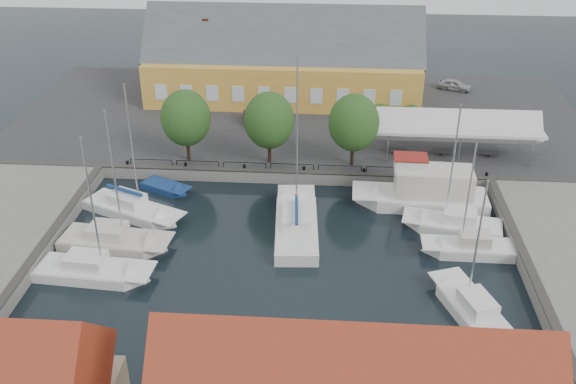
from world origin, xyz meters
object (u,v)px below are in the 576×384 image
object	(u,v)px
launch_sw	(29,357)
tent_canopy	(458,127)
west_boat_c	(92,273)
car_silver	(455,85)
warehouse	(278,64)
west_boat_a	(132,211)
trawler	(425,194)
east_boat_a	(454,227)
east_boat_b	(469,250)
center_sailboat	(296,226)
west_boat_b	(114,243)
east_boat_c	(473,313)
launch_nw	(166,189)
car_red	(258,120)

from	to	relation	value
launch_sw	tent_canopy	bearing A→B (deg)	43.45
west_boat_c	car_silver	bearing A→B (deg)	50.39
warehouse	west_boat_a	xyz separation A→B (m)	(-9.34, -23.97, -4.16)
trawler	west_boat_c	xyz separation A→B (m)	(-22.95, -10.95, -0.76)
east_boat_a	east_boat_b	xyz separation A→B (m)	(0.56, -3.02, -0.00)
warehouse	center_sailboat	size ratio (longest dim) A/B	2.10
center_sailboat	launch_sw	size ratio (longest dim) A/B	2.40
east_boat_b	west_boat_b	xyz separation A→B (m)	(-25.03, -0.83, -0.00)
warehouse	tent_canopy	xyz separation A→B (m)	(16.60, -13.86, -0.74)
west_boat_c	tent_canopy	bearing A→B (deg)	34.62
car_silver	west_boat_a	size ratio (longest dim) A/B	0.32
tent_canopy	car_silver	distance (m)	16.99
center_sailboat	east_boat_b	distance (m)	12.39
car_silver	trawler	distance (m)	24.58
trawler	west_boat_b	bearing A→B (deg)	-162.11
west_boat_a	east_boat_c	bearing A→B (deg)	-23.29
warehouse	west_boat_b	world-z (taller)	warehouse
east_boat_c	launch_sw	world-z (taller)	east_boat_c
trawler	warehouse	bearing A→B (deg)	122.25
east_boat_a	launch_sw	world-z (taller)	east_boat_a
launch_nw	car_red	bearing A→B (deg)	60.03
car_silver	west_boat_a	xyz separation A→B (m)	(-28.47, -26.79, -1.33)
tent_canopy	west_boat_a	world-z (taller)	west_boat_a
east_boat_b	east_boat_c	world-z (taller)	east_boat_c
tent_canopy	west_boat_a	xyz separation A→B (m)	(-25.93, -10.12, -3.41)
center_sailboat	launch_sw	xyz separation A→B (m)	(-14.10, -14.27, -0.27)
tent_canopy	car_red	world-z (taller)	tent_canopy
east_boat_b	launch_sw	size ratio (longest dim) A/B	1.59
warehouse	launch_sw	bearing A→B (deg)	-105.05
tent_canopy	east_boat_a	distance (m)	11.29
trawler	west_boat_a	distance (m)	22.82
west_boat_b	launch_nw	size ratio (longest dim) A/B	2.42
trawler	launch_sw	world-z (taller)	trawler
launch_nw	east_boat_c	bearing A→B (deg)	-32.60
east_boat_c	launch_nw	bearing A→B (deg)	147.40
center_sailboat	launch_nw	size ratio (longest dim) A/B	3.00
car_red	east_boat_a	world-z (taller)	east_boat_a
tent_canopy	east_boat_b	world-z (taller)	east_boat_b
center_sailboat	launch_nw	distance (m)	12.36
launch_sw	launch_nw	bearing A→B (deg)	81.37
east_boat_b	west_boat_c	world-z (taller)	west_boat_c
east_boat_b	west_boat_c	distance (m)	25.70
center_sailboat	west_boat_b	world-z (taller)	center_sailboat
car_red	west_boat_c	bearing A→B (deg)	-136.16
center_sailboat	car_red	bearing A→B (deg)	105.73
east_boat_b	launch_sw	bearing A→B (deg)	-155.21
west_boat_a	launch_sw	xyz separation A→B (m)	(-1.33, -15.71, -0.18)
car_red	launch_nw	xyz separation A→B (m)	(-6.45, -11.18, -1.64)
tent_canopy	center_sailboat	size ratio (longest dim) A/B	1.03
center_sailboat	east_boat_c	size ratio (longest dim) A/B	1.42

